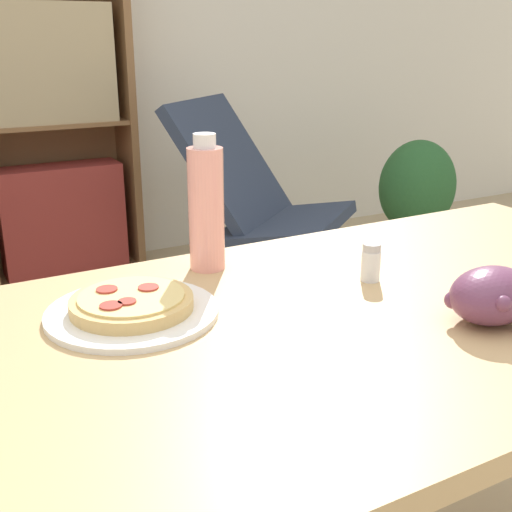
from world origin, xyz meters
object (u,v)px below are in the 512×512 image
object	(u,v)px
grape_bunch	(492,295)
potted_plant_floor	(417,193)
pizza_on_plate	(132,307)
salt_shaker	(371,262)
bookshelf	(53,138)
drink_bottle	(206,207)
lounge_chair_far	(264,236)

from	to	relation	value
grape_bunch	potted_plant_floor	size ratio (longest dim) A/B	0.23
grape_bunch	potted_plant_floor	world-z (taller)	grape_bunch
pizza_on_plate	potted_plant_floor	bearing A→B (deg)	37.83
salt_shaker	bookshelf	xyz separation A→B (m)	(-0.07, 2.29, -0.08)
potted_plant_floor	bookshelf	bearing A→B (deg)	159.27
drink_bottle	lounge_chair_far	distance (m)	1.73
grape_bunch	potted_plant_floor	bearing A→B (deg)	49.87
pizza_on_plate	lounge_chair_far	world-z (taller)	lounge_chair_far
grape_bunch	salt_shaker	world-z (taller)	grape_bunch
drink_bottle	salt_shaker	xyz separation A→B (m)	(0.23, -0.20, -0.08)
grape_bunch	pizza_on_plate	bearing A→B (deg)	149.20
pizza_on_plate	grape_bunch	distance (m)	0.55
lounge_chair_far	potted_plant_floor	distance (m)	0.97
salt_shaker	bookshelf	bearing A→B (deg)	91.82
pizza_on_plate	potted_plant_floor	world-z (taller)	pizza_on_plate
pizza_on_plate	drink_bottle	xyz separation A→B (m)	(0.19, 0.14, 0.10)
drink_bottle	potted_plant_floor	size ratio (longest dim) A/B	0.39
lounge_chair_far	potted_plant_floor	size ratio (longest dim) A/B	1.49
pizza_on_plate	drink_bottle	distance (m)	0.26
drink_bottle	salt_shaker	size ratio (longest dim) A/B	3.65
pizza_on_plate	lounge_chair_far	bearing A→B (deg)	54.30
grape_bunch	bookshelf	distance (m)	2.51
pizza_on_plate	salt_shaker	world-z (taller)	salt_shaker
drink_bottle	bookshelf	world-z (taller)	bookshelf
drink_bottle	potted_plant_floor	xyz separation A→B (m)	(1.85, 1.45, -0.50)
bookshelf	pizza_on_plate	bearing A→B (deg)	-98.78
drink_bottle	lounge_chair_far	world-z (taller)	drink_bottle
bookshelf	lounge_chair_far	bearing A→B (deg)	-44.53
salt_shaker	potted_plant_floor	world-z (taller)	salt_shaker
grape_bunch	lounge_chair_far	xyz separation A→B (m)	(0.61, 1.78, -0.49)
lounge_chair_far	bookshelf	world-z (taller)	bookshelf
drink_bottle	salt_shaker	bearing A→B (deg)	-40.91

